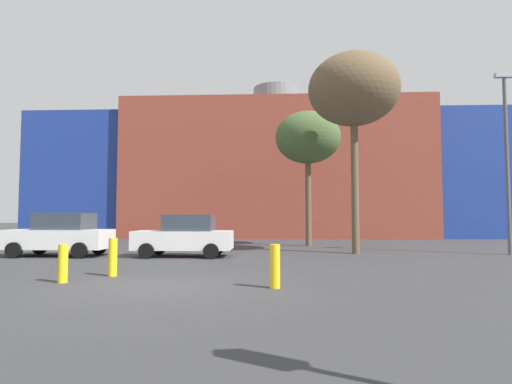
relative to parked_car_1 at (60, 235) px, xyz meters
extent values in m
plane|color=#38383A|center=(6.23, -7.30, -0.91)|extent=(200.00, 200.00, 0.00)
cube|color=brown|center=(9.22, 18.83, 4.57)|extent=(24.27, 10.37, 10.94)
cube|color=navy|center=(-6.89, 18.83, 4.12)|extent=(7.96, 9.33, 10.04)
cube|color=navy|center=(25.34, 18.83, 4.12)|extent=(7.96, 9.33, 10.04)
cylinder|color=slate|center=(9.22, 18.83, 11.04)|extent=(4.00, 4.00, 2.00)
cube|color=white|center=(-0.07, 0.00, -0.18)|extent=(4.20, 1.80, 0.80)
cube|color=#333D47|center=(0.18, 0.00, 0.57)|extent=(2.10, 1.60, 0.70)
cylinder|color=black|center=(-1.42, -0.92, -0.59)|extent=(0.64, 0.22, 0.64)
cylinder|color=black|center=(-1.42, 0.92, -0.59)|extent=(0.64, 0.22, 0.64)
cylinder|color=black|center=(1.28, -0.92, -0.59)|extent=(0.64, 0.22, 0.64)
cylinder|color=black|center=(1.28, 0.92, -0.59)|extent=(0.64, 0.22, 0.64)
cube|color=white|center=(5.27, 0.00, -0.21)|extent=(4.03, 1.73, 0.77)
cube|color=#333D47|center=(5.51, 0.00, 0.50)|extent=(2.01, 1.53, 0.67)
cylinder|color=black|center=(3.97, -0.88, -0.60)|extent=(0.61, 0.21, 0.61)
cylinder|color=black|center=(3.97, 0.88, -0.60)|extent=(0.61, 0.21, 0.61)
cylinder|color=black|center=(6.56, -0.88, -0.60)|extent=(0.61, 0.21, 0.61)
cylinder|color=black|center=(6.56, 0.88, -0.60)|extent=(0.61, 0.21, 0.61)
cylinder|color=brown|center=(11.00, 6.55, 1.69)|extent=(0.33, 0.33, 5.19)
ellipsoid|color=#476033|center=(11.00, 6.55, 5.32)|extent=(3.75, 3.75, 3.00)
cylinder|color=brown|center=(12.74, 1.80, 2.29)|extent=(0.34, 0.34, 6.39)
ellipsoid|color=brown|center=(12.74, 1.80, 6.64)|extent=(4.19, 4.19, 3.35)
cylinder|color=yellow|center=(3.72, -6.91, -0.42)|extent=(0.24, 0.24, 0.96)
cylinder|color=yellow|center=(9.08, -7.47, -0.40)|extent=(0.24, 0.24, 1.02)
cylinder|color=yellow|center=(4.53, -5.72, -0.38)|extent=(0.24, 0.24, 1.06)
cylinder|color=#59595E|center=(19.40, 1.54, 3.03)|extent=(0.16, 0.16, 7.86)
cube|color=#B2B2B2|center=(19.40, 1.54, 7.11)|extent=(0.80, 0.24, 0.20)
camera|label=1|loc=(9.09, -17.28, 0.76)|focal=29.18mm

